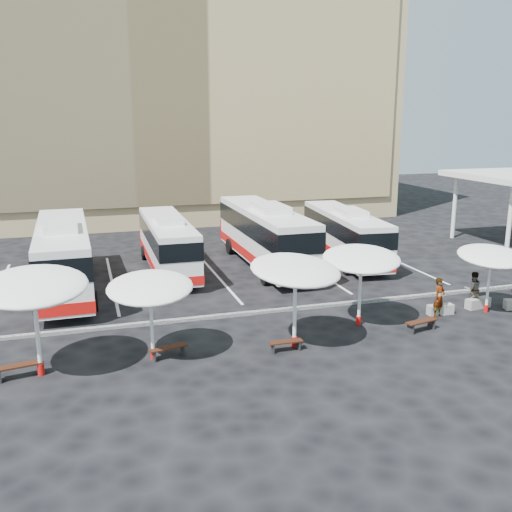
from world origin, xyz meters
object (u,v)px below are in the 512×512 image
object	(u,v)px
sunshade_0	(33,287)
passenger_0	(439,297)
wood_bench_0	(19,368)
sunshade_1	(150,288)
sunshade_3	(361,259)
wood_bench_2	(286,343)
bus_0	(63,254)
sunshade_2	(295,270)
bus_2	(265,233)
bus_1	(167,242)
conc_bench_1	(478,303)
wood_bench_1	(168,349)
conc_bench_0	(440,309)
wood_bench_3	(421,323)
sunshade_4	(491,256)
bus_3	(345,233)
passenger_1	(473,289)

from	to	relation	value
sunshade_0	passenger_0	bearing A→B (deg)	3.99
wood_bench_0	sunshade_0	bearing A→B (deg)	0.13
wood_bench_0	passenger_0	distance (m)	18.15
sunshade_1	sunshade_3	size ratio (longest dim) A/B	0.87
wood_bench_2	passenger_0	world-z (taller)	passenger_0
bus_0	sunshade_2	xyz separation A→B (m)	(9.03, -10.96, 1.20)
bus_2	wood_bench_2	size ratio (longest dim) A/B	9.23
bus_0	bus_1	distance (m)	6.44
passenger_0	conc_bench_1	bearing A→B (deg)	-12.60
wood_bench_1	conc_bench_1	bearing A→B (deg)	5.77
sunshade_3	sunshade_2	bearing A→B (deg)	-157.63
bus_0	wood_bench_1	bearing A→B (deg)	-70.70
wood_bench_0	conc_bench_0	size ratio (longest dim) A/B	1.35
wood_bench_3	sunshade_4	bearing A→B (deg)	16.33
bus_3	passenger_1	world-z (taller)	bus_3
sunshade_2	sunshade_3	distance (m)	3.96
conc_bench_0	sunshade_4	bearing A→B (deg)	-8.78
passenger_1	sunshade_4	bearing A→B (deg)	113.86
bus_1	wood_bench_0	world-z (taller)	bus_1
bus_0	sunshade_3	world-z (taller)	bus_0
sunshade_1	conc_bench_1	world-z (taller)	sunshade_1
bus_1	wood_bench_3	distance (m)	16.28
sunshade_2	passenger_1	xyz separation A→B (m)	(10.15, 2.15, -2.32)
sunshade_0	wood_bench_3	bearing A→B (deg)	-0.63
sunshade_3	conc_bench_1	size ratio (longest dim) A/B	3.30
wood_bench_3	conc_bench_1	world-z (taller)	conc_bench_1
bus_1	sunshade_0	world-z (taller)	sunshade_0
wood_bench_0	conc_bench_0	bearing A→B (deg)	4.57
wood_bench_1	passenger_0	distance (m)	12.81
bus_3	sunshade_1	distance (m)	18.77
bus_2	passenger_1	size ratio (longest dim) A/B	7.12
wood_bench_0	wood_bench_2	size ratio (longest dim) A/B	1.23
wood_bench_3	sunshade_2	bearing A→B (deg)	-179.98
bus_2	sunshade_2	distance (m)	13.31
wood_bench_0	wood_bench_2	xyz separation A→B (m)	(9.91, -0.52, -0.06)
sunshade_3	wood_bench_2	world-z (taller)	sunshade_3
passenger_0	wood_bench_0	bearing A→B (deg)	159.87
wood_bench_3	conc_bench_0	bearing A→B (deg)	38.09
wood_bench_3	sunshade_1	bearing A→B (deg)	178.08
sunshade_0	conc_bench_1	size ratio (longest dim) A/B	3.03
bus_2	sunshade_0	distance (m)	17.98
wood_bench_0	wood_bench_3	distance (m)	16.31
bus_1	wood_bench_2	size ratio (longest dim) A/B	8.02
wood_bench_2	conc_bench_0	xyz separation A→B (m)	(8.50, 1.99, -0.09)
wood_bench_1	sunshade_4	bearing A→B (deg)	3.47
wood_bench_0	passenger_1	size ratio (longest dim) A/B	0.95
bus_0	wood_bench_2	distance (m)	14.26
conc_bench_1	wood_bench_2	bearing A→B (deg)	-168.20
bus_0	bus_1	xyz separation A→B (m)	(5.92, 2.53, -0.22)
sunshade_2	sunshade_3	size ratio (longest dim) A/B	1.08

